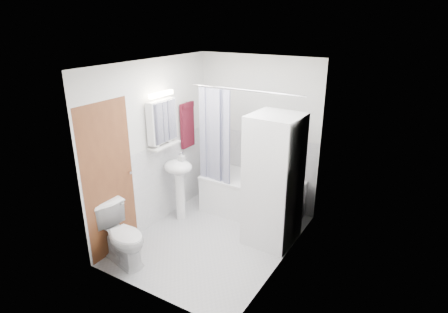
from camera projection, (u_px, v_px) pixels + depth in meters
The scene contains 20 objects.
floor at pixel (214, 239), 5.23m from camera, with size 2.60×2.60×0.00m, color #B3B3B8.
room_walls at pixel (213, 137), 4.71m from camera, with size 2.60×2.60×2.60m.
wainscot at pixel (225, 192), 5.26m from camera, with size 1.98×2.58×2.58m.
door at pixel (130, 173), 4.89m from camera, with size 0.05×2.00×2.00m.
bathtub at pixel (252, 195), 5.80m from camera, with size 1.53×0.72×0.58m.
tub_spout at pixel (274, 156), 5.77m from camera, with size 0.04×0.04×0.12m, color silver.
curtain_rod at pixel (245, 90), 4.97m from camera, with size 0.02×0.02×1.71m, color silver.
shower_curtain at pixel (215, 138), 5.47m from camera, with size 0.55×0.02×1.45m.
sink at pixel (179, 176), 5.53m from camera, with size 0.44×0.37×1.04m.
medicine_cabinet at pixel (162, 120), 5.20m from camera, with size 0.13×0.50×0.71m.
shelf at pixel (164, 145), 5.32m from camera, with size 0.18×0.54×0.03m, color silver.
shower_caddy at pixel (277, 141), 5.65m from camera, with size 0.22×0.06×0.02m, color silver.
towel at pixel (187, 124), 5.79m from camera, with size 0.07×0.30×0.73m.
washer_dryer at pixel (273, 181), 4.91m from camera, with size 0.66×0.65×1.78m.
toilet at pixel (122, 235), 4.64m from camera, with size 0.42×0.75×0.74m, color white.
soap_pump at pixel (181, 161), 5.44m from camera, with size 0.08×0.17×0.08m, color gray.
shelf_bottle at pixel (157, 145), 5.18m from camera, with size 0.07×0.18×0.07m, color gray.
shelf_cup at pixel (169, 139), 5.39m from camera, with size 0.10×0.09×0.10m, color gray.
shampoo_a at pixel (277, 136), 5.63m from camera, with size 0.13×0.17×0.13m, color gray.
shampoo_b at pixel (284, 139), 5.58m from camera, with size 0.08×0.21×0.08m, color navy.
Camera 1 is at (2.42, -3.79, 2.92)m, focal length 30.00 mm.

